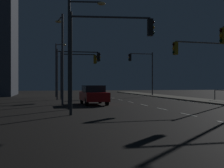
{
  "coord_description": "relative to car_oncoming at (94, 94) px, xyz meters",
  "views": [
    {
      "loc": [
        -7.72,
        -3.11,
        1.74
      ],
      "look_at": [
        -1.07,
        28.2,
        1.67
      ],
      "focal_mm": 50.66,
      "sensor_mm": 36.0,
      "label": 1
    }
  ],
  "objects": [
    {
      "name": "ground_plane",
      "position": [
        3.82,
        -5.02,
        -0.82
      ],
      "size": [
        112.0,
        112.0,
        0.0
      ],
      "primitive_type": "plane",
      "color": "black",
      "rests_on": "ground"
    },
    {
      "name": "traffic_light_far_center",
      "position": [
        -0.48,
        8.61,
        2.8
      ],
      "size": [
        3.99,
        0.36,
        5.13
      ],
      "color": "#38383D",
      "rests_on": "ground"
    },
    {
      "name": "lane_markings_center",
      "position": [
        3.82,
        -1.52,
        -0.82
      ],
      "size": [
        0.14,
        50.0,
        0.01
      ],
      "color": "silver",
      "rests_on": "ground"
    },
    {
      "name": "street_lamp_median",
      "position": [
        -2.35,
        15.12,
        3.28
      ],
      "size": [
        1.31,
        1.22,
        6.82
      ],
      "color": "#4C4C51",
      "rests_on": "ground"
    },
    {
      "name": "traffic_light_mid_right",
      "position": [
        -0.6,
        8.1,
        2.99
      ],
      "size": [
        4.74,
        0.34,
        5.35
      ],
      "color": "#4C4C51",
      "rests_on": "ground"
    },
    {
      "name": "traffic_light_near_right",
      "position": [
        7.91,
        -3.41,
        2.88
      ],
      "size": [
        4.78,
        0.72,
        4.97
      ],
      "color": "#2D3033",
      "rests_on": "sidewalk_right"
    },
    {
      "name": "lane_edge_line",
      "position": [
        9.39,
        -0.02,
        -0.82
      ],
      "size": [
        0.14,
        53.0,
        0.01
      ],
      "color": "silver",
      "rests_on": "ground"
    },
    {
      "name": "traffic_light_far_right",
      "position": [
        8.88,
        14.85,
        3.36
      ],
      "size": [
        3.53,
        0.51,
        5.8
      ],
      "color": "#38383D",
      "rests_on": "sidewalk_right"
    },
    {
      "name": "street_lamp_across_street",
      "position": [
        -2.55,
        0.91,
        3.68
      ],
      "size": [
        0.61,
        2.34,
        7.44
      ],
      "color": "#4C4C51",
      "rests_on": "ground"
    },
    {
      "name": "street_lamp_corner",
      "position": [
        -1.93,
        -4.68,
        3.61
      ],
      "size": [
        2.48,
        0.58,
        7.3
      ],
      "color": "#2D3033",
      "rests_on": "ground"
    },
    {
      "name": "car_oncoming",
      "position": [
        0.0,
        0.0,
        0.0
      ],
      "size": [
        1.91,
        4.43,
        1.57
      ],
      "color": "#B71414",
      "rests_on": "ground"
    },
    {
      "name": "traffic_light_mid_left",
      "position": [
        -0.54,
        -8.57,
        3.19
      ],
      "size": [
        4.72,
        0.73,
        5.64
      ],
      "color": "#2D3033",
      "rests_on": "ground"
    }
  ]
}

